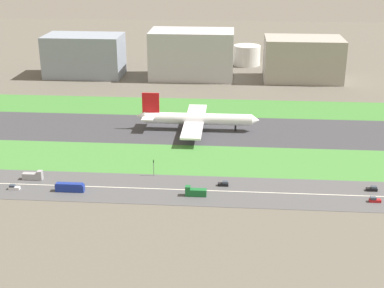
{
  "coord_description": "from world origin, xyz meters",
  "views": [
    {
      "loc": [
        18.81,
        -271.62,
        96.1
      ],
      "look_at": [
        0.29,
        -36.5,
        6.0
      ],
      "focal_mm": 51.08,
      "sensor_mm": 36.0,
      "label": 1
    }
  ],
  "objects_px": {
    "traffic_light": "(154,166)",
    "hangar_building": "(192,54)",
    "truck_1": "(195,192)",
    "car_0": "(14,187)",
    "car_3": "(374,200)",
    "fuel_tank_centre": "(208,54)",
    "bus_1": "(70,187)",
    "office_tower": "(303,59)",
    "terminal_building": "(84,55)",
    "airliner": "(195,119)",
    "truck_2": "(33,176)",
    "fuel_tank_east": "(247,55)",
    "car_4": "(372,189)",
    "fuel_tank_west": "(177,53)",
    "car_1": "(224,184)"
  },
  "relations": [
    {
      "from": "traffic_light",
      "to": "hangar_building",
      "type": "height_order",
      "value": "hangar_building"
    },
    {
      "from": "truck_1",
      "to": "car_0",
      "type": "relative_size",
      "value": 1.91
    },
    {
      "from": "car_3",
      "to": "fuel_tank_centre",
      "type": "distance_m",
      "value": 249.23
    },
    {
      "from": "bus_1",
      "to": "office_tower",
      "type": "distance_m",
      "value": 222.93
    },
    {
      "from": "car_3",
      "to": "car_0",
      "type": "bearing_deg",
      "value": 0.0
    },
    {
      "from": "car_0",
      "to": "terminal_building",
      "type": "height_order",
      "value": "terminal_building"
    },
    {
      "from": "airliner",
      "to": "truck_2",
      "type": "relative_size",
      "value": 7.74
    },
    {
      "from": "terminal_building",
      "to": "fuel_tank_centre",
      "type": "xyz_separation_m",
      "value": [
        87.38,
        45.0,
        -7.03
      ]
    },
    {
      "from": "fuel_tank_centre",
      "to": "fuel_tank_east",
      "type": "xyz_separation_m",
      "value": [
        31.12,
        0.0,
        -0.11
      ]
    },
    {
      "from": "bus_1",
      "to": "terminal_building",
      "type": "bearing_deg",
      "value": -76.99
    },
    {
      "from": "car_4",
      "to": "fuel_tank_west",
      "type": "distance_m",
      "value": 249.3
    },
    {
      "from": "terminal_building",
      "to": "fuel_tank_centre",
      "type": "relative_size",
      "value": 2.37
    },
    {
      "from": "terminal_building",
      "to": "bus_1",
      "type": "bearing_deg",
      "value": -76.99
    },
    {
      "from": "airliner",
      "to": "fuel_tank_east",
      "type": "relative_size",
      "value": 3.08
    },
    {
      "from": "car_1",
      "to": "truck_2",
      "type": "bearing_deg",
      "value": -180.0
    },
    {
      "from": "terminal_building",
      "to": "hangar_building",
      "type": "xyz_separation_m",
      "value": [
        78.34,
        0.0,
        2.08
      ]
    },
    {
      "from": "truck_1",
      "to": "car_1",
      "type": "bearing_deg",
      "value": -137.65
    },
    {
      "from": "traffic_light",
      "to": "bus_1",
      "type": "bearing_deg",
      "value": -150.14
    },
    {
      "from": "truck_2",
      "to": "car_4",
      "type": "height_order",
      "value": "truck_2"
    },
    {
      "from": "airliner",
      "to": "fuel_tank_east",
      "type": "distance_m",
      "value": 161.71
    },
    {
      "from": "traffic_light",
      "to": "fuel_tank_east",
      "type": "bearing_deg",
      "value": 78.95
    },
    {
      "from": "car_1",
      "to": "airliner",
      "type": "bearing_deg",
      "value": 103.84
    },
    {
      "from": "car_4",
      "to": "truck_1",
      "type": "xyz_separation_m",
      "value": [
        -70.74,
        -10.0,
        0.75
      ]
    },
    {
      "from": "truck_2",
      "to": "fuel_tank_west",
      "type": "xyz_separation_m",
      "value": [
        37.05,
        227.0,
        6.81
      ]
    },
    {
      "from": "fuel_tank_west",
      "to": "fuel_tank_east",
      "type": "relative_size",
      "value": 0.82
    },
    {
      "from": "fuel_tank_centre",
      "to": "truck_1",
      "type": "bearing_deg",
      "value": -88.2
    },
    {
      "from": "bus_1",
      "to": "car_0",
      "type": "height_order",
      "value": "bus_1"
    },
    {
      "from": "traffic_light",
      "to": "fuel_tank_east",
      "type": "relative_size",
      "value": 0.34
    },
    {
      "from": "bus_1",
      "to": "terminal_building",
      "type": "height_order",
      "value": "terminal_building"
    },
    {
      "from": "airliner",
      "to": "hangar_building",
      "type": "height_order",
      "value": "hangar_building"
    },
    {
      "from": "hangar_building",
      "to": "car_1",
      "type": "bearing_deg",
      "value": -81.42
    },
    {
      "from": "car_3",
      "to": "traffic_light",
      "type": "distance_m",
      "value": 90.33
    },
    {
      "from": "car_4",
      "to": "terminal_building",
      "type": "height_order",
      "value": "terminal_building"
    },
    {
      "from": "car_1",
      "to": "traffic_light",
      "type": "relative_size",
      "value": 0.61
    },
    {
      "from": "bus_1",
      "to": "fuel_tank_centre",
      "type": "xyz_separation_m",
      "value": [
        43.0,
        237.0,
        6.03
      ]
    },
    {
      "from": "car_0",
      "to": "fuel_tank_west",
      "type": "bearing_deg",
      "value": -99.96
    },
    {
      "from": "fuel_tank_west",
      "to": "terminal_building",
      "type": "bearing_deg",
      "value": -144.38
    },
    {
      "from": "bus_1",
      "to": "terminal_building",
      "type": "distance_m",
      "value": 197.49
    },
    {
      "from": "airliner",
      "to": "truck_2",
      "type": "xyz_separation_m",
      "value": [
        -63.29,
        -68.0,
        -4.56
      ]
    },
    {
      "from": "bus_1",
      "to": "car_0",
      "type": "relative_size",
      "value": 2.64
    },
    {
      "from": "car_4",
      "to": "fuel_tank_west",
      "type": "relative_size",
      "value": 0.25
    },
    {
      "from": "airliner",
      "to": "terminal_building",
      "type": "height_order",
      "value": "terminal_building"
    },
    {
      "from": "car_3",
      "to": "terminal_building",
      "type": "relative_size",
      "value": 0.08
    },
    {
      "from": "airliner",
      "to": "fuel_tank_east",
      "type": "height_order",
      "value": "airliner"
    },
    {
      "from": "airliner",
      "to": "truck_2",
      "type": "bearing_deg",
      "value": -132.95
    },
    {
      "from": "car_3",
      "to": "fuel_tank_west",
      "type": "xyz_separation_m",
      "value": [
        -101.38,
        237.0,
        7.56
      ]
    },
    {
      "from": "airliner",
      "to": "truck_1",
      "type": "relative_size",
      "value": 7.74
    },
    {
      "from": "car_1",
      "to": "office_tower",
      "type": "relative_size",
      "value": 0.08
    },
    {
      "from": "car_4",
      "to": "fuel_tank_centre",
      "type": "distance_m",
      "value": 240.19
    },
    {
      "from": "truck_2",
      "to": "truck_1",
      "type": "bearing_deg",
      "value": -8.24
    }
  ]
}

